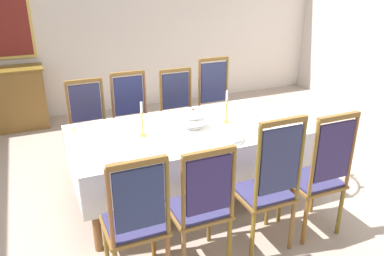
{
  "coord_description": "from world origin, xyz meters",
  "views": [
    {
      "loc": [
        -1.32,
        -3.06,
        2.22
      ],
      "look_at": [
        0.04,
        0.13,
        0.79
      ],
      "focal_mm": 36.48,
      "sensor_mm": 36.0,
      "label": 1
    }
  ],
  "objects_px": {
    "chair_north_d": "(217,105)",
    "candlestick_east": "(226,110)",
    "chair_south_c": "(268,185)",
    "candlestick_west": "(142,123)",
    "chair_north_c": "(180,113)",
    "bowl_far_right": "(265,131)",
    "dining_table": "(186,136)",
    "bowl_near_right": "(232,139)",
    "chair_north_b": "(133,119)",
    "chair_south_a": "(136,220)",
    "soup_tureen": "(193,118)",
    "chair_south_b": "(201,205)",
    "bowl_far_left": "(109,160)",
    "spoon_secondary": "(243,138)",
    "chair_north_a": "(90,126)",
    "bowl_near_left": "(87,126)",
    "spoon_primary": "(74,129)",
    "chair_south_d": "(320,174)"
  },
  "relations": [
    {
      "from": "chair_north_d",
      "to": "candlestick_east",
      "type": "xyz_separation_m",
      "value": [
        -0.39,
        -0.97,
        0.3
      ]
    },
    {
      "from": "chair_south_c",
      "to": "candlestick_west",
      "type": "height_order",
      "value": "chair_south_c"
    },
    {
      "from": "chair_north_c",
      "to": "bowl_far_right",
      "type": "xyz_separation_m",
      "value": [
        0.33,
        -1.36,
        0.22
      ]
    },
    {
      "from": "dining_table",
      "to": "bowl_near_right",
      "type": "bearing_deg",
      "value": -58.73
    },
    {
      "from": "dining_table",
      "to": "chair_north_b",
      "type": "distance_m",
      "value": 1.02
    },
    {
      "from": "chair_south_a",
      "to": "chair_north_d",
      "type": "bearing_deg",
      "value": 50.38
    },
    {
      "from": "soup_tureen",
      "to": "bowl_far_right",
      "type": "relative_size",
      "value": 1.4
    },
    {
      "from": "chair_south_b",
      "to": "bowl_near_right",
      "type": "distance_m",
      "value": 0.79
    },
    {
      "from": "bowl_far_left",
      "to": "spoon_secondary",
      "type": "xyz_separation_m",
      "value": [
        1.23,
        -0.01,
        -0.02
      ]
    },
    {
      "from": "chair_north_b",
      "to": "soup_tureen",
      "type": "bearing_deg",
      "value": 110.04
    },
    {
      "from": "bowl_near_right",
      "to": "chair_north_a",
      "type": "bearing_deg",
      "value": 126.69
    },
    {
      "from": "bowl_far_right",
      "to": "chair_south_c",
      "type": "bearing_deg",
      "value": -119.29
    },
    {
      "from": "bowl_near_left",
      "to": "bowl_far_left",
      "type": "relative_size",
      "value": 1.13
    },
    {
      "from": "chair_north_a",
      "to": "candlestick_west",
      "type": "bearing_deg",
      "value": 109.69
    },
    {
      "from": "chair_south_b",
      "to": "bowl_near_left",
      "type": "bearing_deg",
      "value": 113.81
    },
    {
      "from": "candlestick_east",
      "to": "chair_north_b",
      "type": "bearing_deg",
      "value": 126.4
    },
    {
      "from": "chair_south_a",
      "to": "soup_tureen",
      "type": "height_order",
      "value": "chair_south_a"
    },
    {
      "from": "chair_south_a",
      "to": "chair_north_c",
      "type": "height_order",
      "value": "chair_south_a"
    },
    {
      "from": "soup_tureen",
      "to": "candlestick_east",
      "type": "relative_size",
      "value": 0.75
    },
    {
      "from": "spoon_secondary",
      "to": "chair_north_a",
      "type": "bearing_deg",
      "value": 133.8
    },
    {
      "from": "candlestick_west",
      "to": "bowl_far_left",
      "type": "xyz_separation_m",
      "value": [
        -0.4,
        -0.4,
        -0.11
      ]
    },
    {
      "from": "dining_table",
      "to": "bowl_far_right",
      "type": "xyz_separation_m",
      "value": [
        0.64,
        -0.39,
        0.1
      ]
    },
    {
      "from": "spoon_primary",
      "to": "dining_table",
      "type": "bearing_deg",
      "value": -19.83
    },
    {
      "from": "dining_table",
      "to": "chair_north_b",
      "type": "xyz_separation_m",
      "value": [
        -0.28,
        0.97,
        -0.12
      ]
    },
    {
      "from": "chair_north_d",
      "to": "spoon_primary",
      "type": "bearing_deg",
      "value": 16.95
    },
    {
      "from": "spoon_secondary",
      "to": "chair_south_b",
      "type": "bearing_deg",
      "value": -137.21
    },
    {
      "from": "bowl_far_right",
      "to": "spoon_primary",
      "type": "xyz_separation_m",
      "value": [
        -1.64,
        0.81,
        -0.02
      ]
    },
    {
      "from": "chair_south_b",
      "to": "bowl_far_right",
      "type": "relative_size",
      "value": 6.05
    },
    {
      "from": "chair_north_a",
      "to": "chair_south_c",
      "type": "relative_size",
      "value": 0.89
    },
    {
      "from": "chair_south_c",
      "to": "soup_tureen",
      "type": "distance_m",
      "value": 1.04
    },
    {
      "from": "chair_south_d",
      "to": "dining_table",
      "type": "bearing_deg",
      "value": 130.36
    },
    {
      "from": "candlestick_west",
      "to": "spoon_primary",
      "type": "bearing_deg",
      "value": 143.76
    },
    {
      "from": "chair_south_c",
      "to": "spoon_primary",
      "type": "height_order",
      "value": "chair_south_c"
    },
    {
      "from": "dining_table",
      "to": "soup_tureen",
      "type": "bearing_deg",
      "value": -0.0
    },
    {
      "from": "candlestick_east",
      "to": "spoon_secondary",
      "type": "xyz_separation_m",
      "value": [
        -0.04,
        -0.41,
        -0.13
      ]
    },
    {
      "from": "bowl_far_left",
      "to": "chair_south_a",
      "type": "bearing_deg",
      "value": -85.01
    },
    {
      "from": "candlestick_east",
      "to": "spoon_secondary",
      "type": "bearing_deg",
      "value": -95.64
    },
    {
      "from": "chair_south_a",
      "to": "spoon_primary",
      "type": "height_order",
      "value": "chair_south_a"
    },
    {
      "from": "dining_table",
      "to": "chair_north_d",
      "type": "xyz_separation_m",
      "value": [
        0.83,
        0.97,
        -0.09
      ]
    },
    {
      "from": "bowl_far_left",
      "to": "spoon_primary",
      "type": "height_order",
      "value": "bowl_far_left"
    },
    {
      "from": "dining_table",
      "to": "chair_north_d",
      "type": "bearing_deg",
      "value": 49.66
    },
    {
      "from": "bowl_near_right",
      "to": "bowl_far_right",
      "type": "bearing_deg",
      "value": 7.72
    },
    {
      "from": "chair_north_b",
      "to": "chair_south_d",
      "type": "bearing_deg",
      "value": 119.66
    },
    {
      "from": "chair_south_a",
      "to": "chair_north_c",
      "type": "relative_size",
      "value": 1.01
    },
    {
      "from": "chair_south_b",
      "to": "soup_tureen",
      "type": "distance_m",
      "value": 1.07
    },
    {
      "from": "chair_south_b",
      "to": "soup_tureen",
      "type": "height_order",
      "value": "chair_south_b"
    },
    {
      "from": "chair_north_c",
      "to": "chair_north_d",
      "type": "bearing_deg",
      "value": -179.38
    },
    {
      "from": "chair_north_a",
      "to": "chair_north_d",
      "type": "bearing_deg",
      "value": -179.76
    },
    {
      "from": "chair_north_b",
      "to": "candlestick_west",
      "type": "distance_m",
      "value": 1.04
    },
    {
      "from": "chair_south_d",
      "to": "chair_south_b",
      "type": "bearing_deg",
      "value": 179.7
    }
  ]
}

